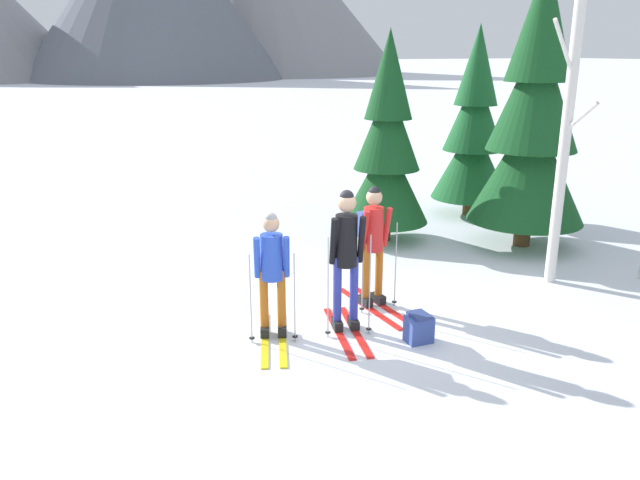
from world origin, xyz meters
The scene contains 9 objects.
ground_plane centered at (0.00, 0.00, 0.00)m, with size 400.00×400.00×0.00m, color white.
skier_in_blue centered at (-0.75, 0.07, 0.91)m, with size 0.81×1.60×1.63m.
skier_in_black centered at (0.18, -0.14, 1.05)m, with size 0.64×1.58×1.87m.
skier_in_red centered at (0.88, 0.47, 0.98)m, with size 0.61×1.66×1.74m.
pine_tree_near centered at (4.81, 1.90, 2.31)m, with size 2.09×2.09×5.05m.
pine_tree_mid centered at (5.28, 4.20, 1.85)m, with size 1.67×1.67×4.04m.
pine_tree_far centered at (2.63, 3.23, 1.78)m, with size 1.61×1.61×3.90m.
birch_tree_tall centered at (3.92, 0.19, 2.32)m, with size 0.73×0.62×4.56m.
backpack_on_snow_front centered at (0.86, -0.83, 0.19)m, with size 0.33×0.28×0.38m.
Camera 1 is at (-3.14, -6.95, 3.53)m, focal length 35.37 mm.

